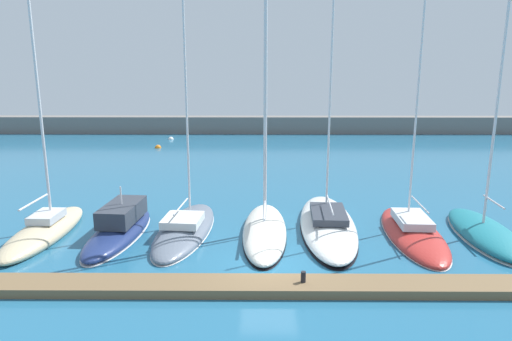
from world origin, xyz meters
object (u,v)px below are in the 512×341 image
at_px(motorboat_navy_second, 120,228).
at_px(sailboat_ivory_fourth, 265,229).
at_px(mooring_buoy_orange, 158,148).
at_px(sailboat_white_fifth, 328,224).
at_px(dock_bollard, 303,277).
at_px(sailboat_red_sixth, 413,232).
at_px(mooring_buoy_white, 171,139).
at_px(sailboat_slate_third, 185,228).
at_px(sailboat_sand_nearest, 45,229).
at_px(sailboat_teal_seventh, 485,232).

height_order(motorboat_navy_second, sailboat_ivory_fourth, sailboat_ivory_fourth).
xyz_separation_m(motorboat_navy_second, mooring_buoy_orange, (-3.48, 25.65, -0.42)).
height_order(sailboat_white_fifth, dock_bollard, sailboat_white_fifth).
xyz_separation_m(sailboat_red_sixth, mooring_buoy_white, (-18.45, 31.26, -0.20)).
bearing_deg(sailboat_slate_third, dock_bollard, -133.34).
height_order(sailboat_slate_third, mooring_buoy_orange, sailboat_slate_third).
bearing_deg(motorboat_navy_second, sailboat_red_sixth, -85.22).
xyz_separation_m(sailboat_slate_third, sailboat_red_sixth, (11.95, -0.41, -0.03)).
relative_size(sailboat_sand_nearest, sailboat_slate_third, 1.09).
xyz_separation_m(sailboat_ivory_fourth, mooring_buoy_orange, (-11.05, 25.50, -0.30)).
relative_size(sailboat_teal_seventh, mooring_buoy_white, 21.09).
height_order(sailboat_sand_nearest, sailboat_ivory_fourth, sailboat_sand_nearest).
height_order(sailboat_ivory_fourth, sailboat_teal_seventh, sailboat_ivory_fourth).
bearing_deg(sailboat_teal_seventh, sailboat_white_fifth, 85.15).
distance_m(sailboat_sand_nearest, sailboat_teal_seventh, 22.88).
xyz_separation_m(sailboat_sand_nearest, mooring_buoy_orange, (0.41, 25.76, -0.40)).
relative_size(motorboat_navy_second, mooring_buoy_white, 12.48).
distance_m(sailboat_sand_nearest, motorboat_navy_second, 3.89).
bearing_deg(motorboat_navy_second, sailboat_sand_nearest, 96.30).
relative_size(sailboat_white_fifth, mooring_buoy_white, 29.36).
bearing_deg(sailboat_ivory_fourth, motorboat_navy_second, 92.49).
bearing_deg(mooring_buoy_white, sailboat_sand_nearest, -91.33).
bearing_deg(sailboat_white_fifth, sailboat_ivory_fourth, 107.38).
bearing_deg(sailboat_red_sixth, dock_bollard, 136.29).
bearing_deg(mooring_buoy_white, sailboat_teal_seventh, -54.78).
distance_m(sailboat_slate_third, dock_bollard, 8.58).
xyz_separation_m(sailboat_sand_nearest, motorboat_navy_second, (3.88, 0.11, 0.02)).
distance_m(sailboat_sand_nearest, sailboat_ivory_fourth, 11.46).
relative_size(sailboat_sand_nearest, sailboat_red_sixth, 1.26).
xyz_separation_m(sailboat_sand_nearest, dock_bollard, (12.91, -5.87, 0.20)).
bearing_deg(mooring_buoy_orange, sailboat_red_sixth, -53.76).
relative_size(sailboat_teal_seventh, mooring_buoy_orange, 19.59).
height_order(sailboat_sand_nearest, mooring_buoy_orange, sailboat_sand_nearest).
distance_m(sailboat_slate_third, mooring_buoy_orange, 26.12).
xyz_separation_m(sailboat_slate_third, mooring_buoy_orange, (-6.82, 25.21, -0.23)).
height_order(sailboat_slate_third, sailboat_ivory_fourth, sailboat_slate_third).
xyz_separation_m(sailboat_red_sixth, dock_bollard, (-6.28, -6.02, 0.39)).
xyz_separation_m(motorboat_navy_second, sailboat_white_fifth, (11.00, 1.02, -0.12)).
height_order(motorboat_navy_second, sailboat_teal_seventh, sailboat_teal_seventh).
xyz_separation_m(sailboat_white_fifth, sailboat_red_sixth, (4.30, -0.99, -0.10)).
bearing_deg(motorboat_navy_second, sailboat_white_fifth, -80.04).
height_order(motorboat_navy_second, dock_bollard, motorboat_navy_second).
height_order(sailboat_red_sixth, mooring_buoy_white, sailboat_red_sixth).
distance_m(mooring_buoy_orange, dock_bollard, 34.01).
distance_m(sailboat_ivory_fourth, dock_bollard, 6.31).
bearing_deg(sailboat_sand_nearest, motorboat_navy_second, -86.45).
bearing_deg(dock_bollard, mooring_buoy_white, 108.09).
height_order(sailboat_sand_nearest, dock_bollard, sailboat_sand_nearest).
bearing_deg(mooring_buoy_orange, sailboat_slate_third, -74.86).
xyz_separation_m(sailboat_slate_third, sailboat_teal_seventh, (15.65, -0.52, 0.05)).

